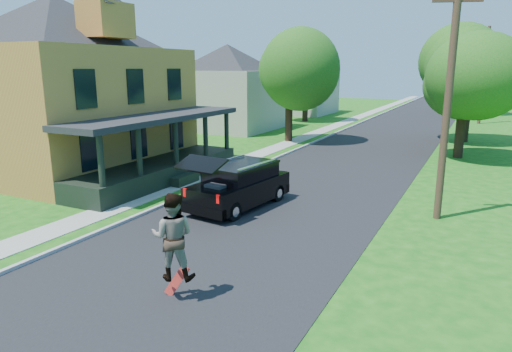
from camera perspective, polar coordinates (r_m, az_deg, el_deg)
The scene contains 18 objects.
ground at distance 13.79m, azimuth -5.09°, elevation -9.05°, with size 140.00×140.00×0.00m, color #115210.
street at distance 31.96m, azimuth 14.16°, elevation 3.53°, with size 8.00×120.00×0.02m, color black.
curb at distance 33.06m, azimuth 7.30°, elevation 4.14°, with size 0.15×120.00×0.12m, color #9E9E99.
sidewalk at distance 33.60m, azimuth 4.80°, elevation 4.35°, with size 1.30×120.00×0.03m, color gray.
front_walk at distance 23.98m, azimuth -16.94°, elevation 0.15°, with size 6.50×1.20×0.03m, color gray.
main_house at distance 25.81m, azimuth -23.15°, elevation 11.61°, with size 15.56×15.56×10.10m.
neighbor_house_mid at distance 40.29m, azimuth -3.56°, elevation 11.86°, with size 12.78×12.78×8.30m.
neighbor_house_far at distance 54.71m, azimuth 5.11°, elevation 12.23°, with size 12.78×12.78×8.30m.
black_suv at distance 17.47m, azimuth -2.14°, elevation -1.15°, with size 2.43×5.06×2.27m.
skateboarder at distance 10.53m, azimuth -10.37°, elevation -7.43°, with size 1.20×1.09×2.03m.
skateboard at distance 11.18m, azimuth -9.84°, elevation -12.84°, with size 0.55×0.34×0.79m.
tree_left_mid at distance 33.27m, azimuth 4.19°, elevation 12.71°, with size 5.57×5.49×7.82m.
tree_left_far at distance 46.33m, azimuth 6.26°, elevation 13.31°, with size 5.72×5.63×8.26m.
tree_right_near at distance 29.51m, azimuth 24.74°, elevation 11.67°, with size 6.05×6.11×7.88m.
tree_right_mid at distance 36.24m, azimuth 25.30°, elevation 12.60°, with size 7.47×7.29×8.74m.
tree_right_far at distance 57.47m, azimuth 25.76°, elevation 13.15°, with size 7.66×7.83×9.74m.
utility_pole_near at distance 16.87m, azimuth 22.86°, elevation 8.48°, with size 1.52×0.63×7.95m.
utility_pole_far at distance 48.84m, azimuth 26.62°, elevation 11.30°, with size 1.73×0.61×8.99m.
Camera 1 is at (6.80, -10.79, 5.25)m, focal length 32.00 mm.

